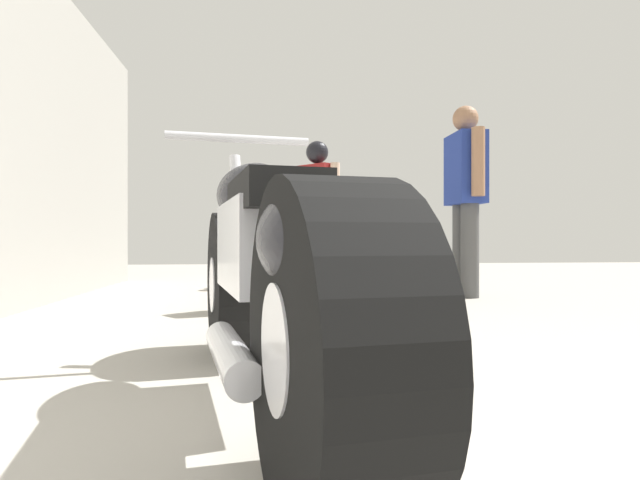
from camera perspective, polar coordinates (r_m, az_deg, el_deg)
ground_plane at (r=3.47m, az=8.04°, el=-8.75°), size 16.70×16.70×0.00m
motorcycle_maroon_cruiser at (r=1.71m, az=-5.75°, el=-3.82°), size 0.72×2.14×1.00m
motorcycle_black_naked at (r=4.41m, az=-0.72°, el=-1.82°), size 1.68×1.33×0.92m
mechanic_in_blue at (r=5.20m, az=15.22°, el=5.29°), size 0.26×0.71×1.78m
mechanic_with_helmet at (r=6.09m, az=-0.30°, el=4.35°), size 0.51×0.55×1.65m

